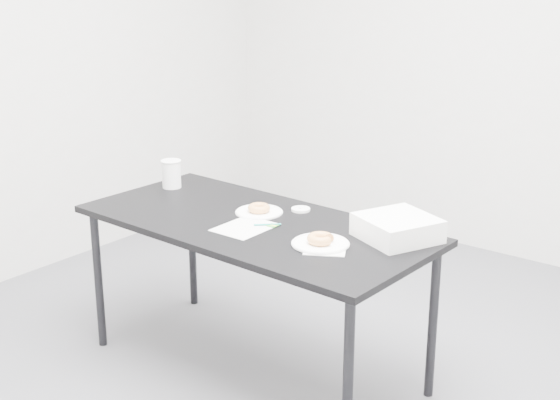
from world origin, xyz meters
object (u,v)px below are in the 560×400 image
Objects in this scene: plate_far at (259,212)px; bakery_box at (397,228)px; donut_near at (321,239)px; donut_far at (259,208)px; plate_near at (320,244)px; coffee_cup at (171,174)px; pen at (267,225)px; scorecard at (245,227)px; table at (254,233)px.

bakery_box is at bearing 7.84° from plate_far.
donut_near is 0.49m from donut_far.
donut_near is at bearing -19.76° from plate_far.
plate_near is 1.09× the size of plate_far.
donut_near reaches higher than plate_far.
bakery_box is (1.27, 0.05, -0.02)m from coffee_cup.
coffee_cup reaches higher than pen.
plate_near is 0.49m from donut_far.
plate_near is at bearing 4.22° from scorecard.
plate_near is 2.32× the size of donut_far.
donut_far reaches higher than pen.
bakery_box is at bearing -21.48° from pen.
scorecard is 2.29× the size of donut_near.
pen is 0.57m from bakery_box.
scorecard is at bearing -175.76° from donut_near.
table is 5.66× the size of bakery_box.
plate_far is 2.13× the size of donut_far.
table is 11.38× the size of coffee_cup.
bakery_box reaches higher than plate_near.
table is 15.87× the size of donut_far.
donut_far reaches higher than plate_near.
donut_near is (0.00, 0.00, 0.02)m from plate_near.
coffee_cup reaches higher than bakery_box.
coffee_cup is (-0.75, 0.16, 0.07)m from pen.
scorecard is 1.08× the size of plate_near.
donut_near reaches higher than plate_near.
plate_near is 2.13× the size of donut_near.
donut_far reaches higher than table.
table is 13.70× the size of pen.
donut_far is at bearing 160.24° from donut_near.
plate_far is at bearing 160.24° from donut_near.
plate_far is (-0.06, 0.11, 0.06)m from table.
plate_near is at bearing -105.39° from bakery_box.
coffee_cup is (-1.07, 0.21, 0.04)m from donut_near.
coffee_cup reaches higher than table.
plate_far is (-0.46, 0.17, -0.03)m from donut_near.
donut_near is (0.40, -0.06, 0.08)m from table.
pen is 0.32m from plate_near.
table is at bearing -12.63° from coffee_cup.
coffee_cup is (-1.07, 0.21, 0.07)m from plate_near.
bakery_box reaches higher than plate_far.
plate_far is at bearing -3.82° from coffee_cup.
plate_near is 1.09m from coffee_cup.
pen reaches higher than table.
plate_far is 0.68m from bakery_box.
coffee_cup is 0.50× the size of bakery_box.
plate_far is at bearing 0.00° from donut_far.
pen is (0.08, -0.01, 0.06)m from table.
donut_near is at bearing -6.10° from table.
plate_far is at bearing 121.82° from table.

